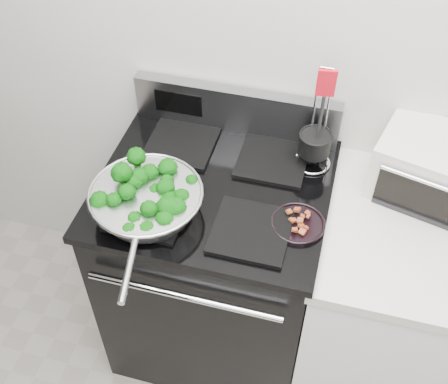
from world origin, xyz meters
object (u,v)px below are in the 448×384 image
(utensil_holder, at_px, (314,149))
(toaster_oven, at_px, (435,169))
(gas_range, at_px, (215,265))
(skillet, at_px, (146,200))
(bacon_plate, at_px, (298,221))

(utensil_holder, relative_size, toaster_oven, 0.93)
(toaster_oven, bearing_deg, gas_range, -150.77)
(gas_range, xyz_separation_m, skillet, (-0.17, -0.18, 0.52))
(skillet, relative_size, bacon_plate, 3.33)
(skillet, distance_m, bacon_plate, 0.49)
(gas_range, distance_m, utensil_holder, 0.64)
(gas_range, xyz_separation_m, bacon_plate, (0.31, -0.11, 0.48))
(skillet, bearing_deg, gas_range, 34.58)
(toaster_oven, bearing_deg, utensil_holder, -165.87)
(gas_range, bearing_deg, toaster_oven, 14.86)
(skillet, height_order, toaster_oven, toaster_oven)
(bacon_plate, height_order, utensil_holder, utensil_holder)
(skillet, xyz_separation_m, bacon_plate, (0.48, 0.07, -0.04))
(gas_range, relative_size, utensil_holder, 2.82)
(skillet, relative_size, utensil_holder, 1.45)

